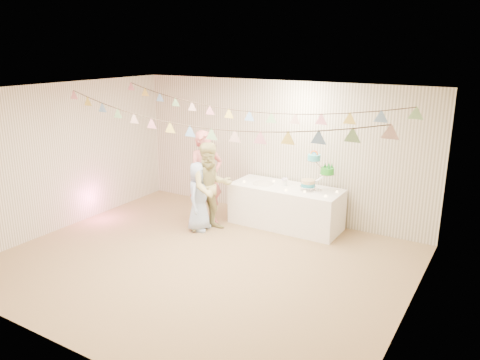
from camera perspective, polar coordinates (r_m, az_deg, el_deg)
The scene contains 25 objects.
floor at distance 7.33m, azimuth -4.65°, elevation -9.94°, with size 6.00×6.00×0.00m, color olive.
ceiling at distance 6.62m, azimuth -5.17°, elevation 10.72°, with size 6.00×6.00×0.00m, color white.
back_wall at distance 8.94m, azimuth 4.56°, elevation 3.71°, with size 6.00×6.00×0.00m, color silver.
front_wall at distance 5.18m, azimuth -21.46°, elevation -6.81°, with size 6.00×6.00×0.00m, color silver.
left_wall at distance 8.91m, azimuth -20.73°, elevation 2.67°, with size 5.00×5.00×0.00m, color silver.
right_wall at distance 5.72m, azimuth 20.34°, elevation -4.52°, with size 5.00×5.00×0.00m, color silver.
table at distance 8.59m, azimuth 5.60°, elevation -3.23°, with size 2.01×0.81×0.76m, color white.
cake_stand at distance 8.22m, azimuth 9.34°, elevation 0.89°, with size 0.60×0.35×0.67m, color silver, non-canonical shape.
cake_bottom at distance 8.29m, azimuth 8.15°, elevation -0.72°, with size 0.31×0.31×0.15m, color teal, non-canonical shape.
cake_middle at distance 8.23m, azimuth 10.75°, elevation 1.00°, with size 0.27×0.27×0.22m, color green, non-canonical shape.
cake_top_tier at distance 8.14m, azimuth 8.97°, elevation 2.88°, with size 0.25×0.25×0.19m, color #40BFCA, non-canonical shape.
platter at distance 8.63m, azimuth 2.83°, elevation -0.43°, with size 0.38×0.38×0.02m, color white.
posy at distance 8.52m, azimuth 5.49°, elevation -0.22°, with size 0.13×0.13×0.15m, color white, non-canonical shape.
person_adult_a at distance 8.56m, azimuth -4.16°, elevation 0.23°, with size 0.64×0.42×1.75m, color #BE6463.
person_adult_b at distance 8.27m, azimuth -3.56°, elevation -0.87°, with size 0.78×0.61×1.60m, color tan.
person_child at distance 8.34m, azimuth -5.01°, elevation -1.99°, with size 0.61×0.40×1.26m, color #9DB5DE.
bunting_back at distance 7.55m, azimuth -0.12°, elevation 9.55°, with size 5.60×1.10×0.40m, color pink, non-canonical shape.
bunting_front at distance 6.49m, azimuth -6.16°, elevation 8.10°, with size 5.60×0.90×0.36m, color #72A5E5, non-canonical shape.
tealight_0 at distance 8.71m, azimuth 0.50°, elevation -0.18°, with size 0.04×0.04×0.03m, color #FFD88C.
tealight_1 at distance 8.78m, azimuth 4.13°, elevation -0.09°, with size 0.04×0.04×0.03m, color #FFD88C.
tealight_2 at distance 8.24m, azimuth 5.64°, elevation -1.21°, with size 0.04×0.04×0.03m, color #FFD88C.
tealight_3 at distance 8.53m, azimuth 8.44°, elevation -0.70°, with size 0.04×0.04×0.03m, color #FFD88C.
tealight_4 at distance 8.01m, azimuth 10.41°, elevation -1.92°, with size 0.04×0.04×0.03m, color #FFD88C.
tealight_5 at distance 8.28m, azimuth 11.75°, elevation -1.39°, with size 0.04×0.04×0.03m, color #FFD88C.
tealight_6 at distance 8.19m, azimuth 7.89°, elevation -1.40°, with size 0.04×0.04×0.03m, color #FFD88C.
Camera 1 is at (3.90, -5.31, 3.22)m, focal length 35.00 mm.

